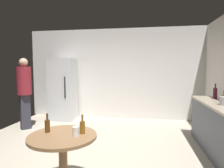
{
  "coord_description": "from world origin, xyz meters",
  "views": [
    {
      "loc": [
        0.88,
        -3.1,
        1.51
      ],
      "look_at": [
        0.25,
        0.71,
        1.2
      ],
      "focal_mm": 30.54,
      "sensor_mm": 36.0,
      "label": 1
    }
  ],
  "objects_px": {
    "wine_bottle_on_counter": "(215,93)",
    "plastic_cup_white": "(76,131)",
    "foreground_table": "(63,144)",
    "beer_bottle_brown": "(47,125)",
    "beer_bottle_on_counter": "(223,99)",
    "refrigerator": "(63,89)",
    "person_in_maroon_shirt": "(24,88)",
    "beer_bottle_amber": "(82,127)"
  },
  "relations": [
    {
      "from": "beer_bottle_brown",
      "to": "foreground_table",
      "type": "bearing_deg",
      "value": -15.27
    },
    {
      "from": "refrigerator",
      "to": "beer_bottle_brown",
      "type": "relative_size",
      "value": 7.83
    },
    {
      "from": "foreground_table",
      "to": "person_in_maroon_shirt",
      "type": "xyz_separation_m",
      "value": [
        -1.98,
        2.21,
        0.41
      ]
    },
    {
      "from": "refrigerator",
      "to": "foreground_table",
      "type": "distance_m",
      "value": 3.56
    },
    {
      "from": "beer_bottle_brown",
      "to": "person_in_maroon_shirt",
      "type": "distance_m",
      "value": 2.79
    },
    {
      "from": "wine_bottle_on_counter",
      "to": "beer_bottle_brown",
      "type": "distance_m",
      "value": 3.26
    },
    {
      "from": "refrigerator",
      "to": "beer_bottle_brown",
      "type": "bearing_deg",
      "value": -69.29
    },
    {
      "from": "refrigerator",
      "to": "person_in_maroon_shirt",
      "type": "height_order",
      "value": "refrigerator"
    },
    {
      "from": "beer_bottle_brown",
      "to": "refrigerator",
      "type": "bearing_deg",
      "value": 110.71
    },
    {
      "from": "foreground_table",
      "to": "plastic_cup_white",
      "type": "xyz_separation_m",
      "value": [
        0.17,
        -0.01,
        0.16
      ]
    },
    {
      "from": "wine_bottle_on_counter",
      "to": "foreground_table",
      "type": "bearing_deg",
      "value": -139.06
    },
    {
      "from": "refrigerator",
      "to": "foreground_table",
      "type": "relative_size",
      "value": 2.25
    },
    {
      "from": "beer_bottle_on_counter",
      "to": "beer_bottle_amber",
      "type": "distance_m",
      "value": 2.57
    },
    {
      "from": "beer_bottle_brown",
      "to": "plastic_cup_white",
      "type": "relative_size",
      "value": 2.09
    },
    {
      "from": "beer_bottle_amber",
      "to": "beer_bottle_brown",
      "type": "bearing_deg",
      "value": -177.19
    },
    {
      "from": "person_in_maroon_shirt",
      "to": "plastic_cup_white",
      "type": "bearing_deg",
      "value": -2.42
    },
    {
      "from": "beer_bottle_brown",
      "to": "beer_bottle_amber",
      "type": "bearing_deg",
      "value": 2.81
    },
    {
      "from": "foreground_table",
      "to": "beer_bottle_brown",
      "type": "bearing_deg",
      "value": 164.73
    },
    {
      "from": "wine_bottle_on_counter",
      "to": "beer_bottle_on_counter",
      "type": "bearing_deg",
      "value": -93.79
    },
    {
      "from": "beer_bottle_amber",
      "to": "person_in_maroon_shirt",
      "type": "height_order",
      "value": "person_in_maroon_shirt"
    },
    {
      "from": "foreground_table",
      "to": "plastic_cup_white",
      "type": "bearing_deg",
      "value": -3.86
    },
    {
      "from": "wine_bottle_on_counter",
      "to": "plastic_cup_white",
      "type": "relative_size",
      "value": 2.82
    },
    {
      "from": "foreground_table",
      "to": "person_in_maroon_shirt",
      "type": "bearing_deg",
      "value": 131.79
    },
    {
      "from": "refrigerator",
      "to": "plastic_cup_white",
      "type": "distance_m",
      "value": 3.63
    },
    {
      "from": "foreground_table",
      "to": "beer_bottle_amber",
      "type": "xyz_separation_m",
      "value": [
        0.22,
        0.08,
        0.19
      ]
    },
    {
      "from": "person_in_maroon_shirt",
      "to": "beer_bottle_brown",
      "type": "bearing_deg",
      "value": -7.2
    },
    {
      "from": "refrigerator",
      "to": "beer_bottle_amber",
      "type": "bearing_deg",
      "value": -62.56
    },
    {
      "from": "beer_bottle_on_counter",
      "to": "beer_bottle_brown",
      "type": "xyz_separation_m",
      "value": [
        -2.55,
        -1.49,
        -0.17
      ]
    },
    {
      "from": "refrigerator",
      "to": "person_in_maroon_shirt",
      "type": "xyz_separation_m",
      "value": [
        -0.55,
        -1.03,
        0.14
      ]
    },
    {
      "from": "foreground_table",
      "to": "beer_bottle_brown",
      "type": "distance_m",
      "value": 0.3
    },
    {
      "from": "beer_bottle_on_counter",
      "to": "beer_bottle_brown",
      "type": "distance_m",
      "value": 2.95
    },
    {
      "from": "beer_bottle_on_counter",
      "to": "beer_bottle_amber",
      "type": "xyz_separation_m",
      "value": [
        -2.11,
        -1.46,
        -0.17
      ]
    },
    {
      "from": "refrigerator",
      "to": "plastic_cup_white",
      "type": "bearing_deg",
      "value": -63.91
    },
    {
      "from": "wine_bottle_on_counter",
      "to": "plastic_cup_white",
      "type": "height_order",
      "value": "wine_bottle_on_counter"
    },
    {
      "from": "refrigerator",
      "to": "beer_bottle_on_counter",
      "type": "height_order",
      "value": "refrigerator"
    },
    {
      "from": "refrigerator",
      "to": "beer_bottle_amber",
      "type": "height_order",
      "value": "refrigerator"
    },
    {
      "from": "wine_bottle_on_counter",
      "to": "foreground_table",
      "type": "height_order",
      "value": "wine_bottle_on_counter"
    },
    {
      "from": "beer_bottle_brown",
      "to": "plastic_cup_white",
      "type": "height_order",
      "value": "beer_bottle_brown"
    },
    {
      "from": "wine_bottle_on_counter",
      "to": "beer_bottle_on_counter",
      "type": "height_order",
      "value": "wine_bottle_on_counter"
    },
    {
      "from": "refrigerator",
      "to": "foreground_table",
      "type": "bearing_deg",
      "value": -66.28
    },
    {
      "from": "beer_bottle_on_counter",
      "to": "beer_bottle_brown",
      "type": "height_order",
      "value": "beer_bottle_on_counter"
    },
    {
      "from": "beer_bottle_amber",
      "to": "beer_bottle_brown",
      "type": "height_order",
      "value": "same"
    }
  ]
}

